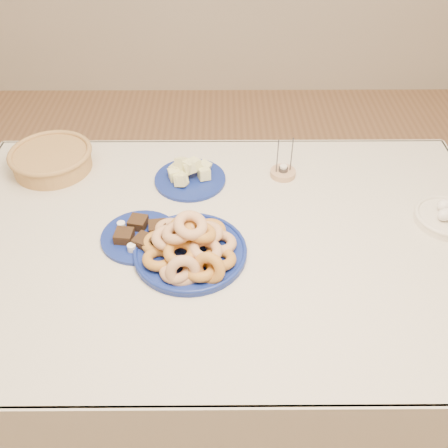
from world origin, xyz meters
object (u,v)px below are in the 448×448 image
(dining_table, at_px, (224,262))
(egg_bowl, at_px, (447,217))
(donut_platter, at_px, (190,247))
(brownie_plate, at_px, (140,235))
(wicker_basket, at_px, (52,159))
(melon_plate, at_px, (189,176))
(candle_holder, at_px, (283,172))

(dining_table, relative_size, egg_bowl, 6.52)
(donut_platter, distance_m, brownie_plate, 0.17)
(dining_table, xyz_separation_m, donut_platter, (-0.10, -0.08, 0.14))
(wicker_basket, xyz_separation_m, egg_bowl, (1.30, -0.30, -0.02))
(donut_platter, distance_m, egg_bowl, 0.81)
(melon_plate, relative_size, egg_bowl, 0.97)
(donut_platter, bearing_deg, egg_bowl, 10.61)
(donut_platter, relative_size, egg_bowl, 1.30)
(brownie_plate, relative_size, candle_holder, 1.93)
(melon_plate, height_order, brownie_plate, melon_plate)
(egg_bowl, bearing_deg, dining_table, -174.23)
(brownie_plate, xyz_separation_m, candle_holder, (0.46, 0.32, 0.00))
(melon_plate, bearing_deg, donut_platter, -86.72)
(candle_holder, distance_m, egg_bowl, 0.55)
(donut_platter, relative_size, melon_plate, 1.34)
(dining_table, distance_m, candle_holder, 0.40)
(donut_platter, relative_size, wicker_basket, 0.94)
(wicker_basket, distance_m, candle_holder, 0.82)
(melon_plate, height_order, wicker_basket, melon_plate)
(dining_table, relative_size, melon_plate, 6.73)
(brownie_plate, distance_m, wicker_basket, 0.51)
(melon_plate, distance_m, brownie_plate, 0.32)
(candle_holder, bearing_deg, egg_bowl, -27.21)
(dining_table, xyz_separation_m, egg_bowl, (0.70, 0.07, 0.13))
(brownie_plate, bearing_deg, donut_platter, -26.74)
(donut_platter, xyz_separation_m, wicker_basket, (-0.51, 0.45, 0.00))
(dining_table, distance_m, brownie_plate, 0.28)
(donut_platter, xyz_separation_m, brownie_plate, (-0.15, 0.08, -0.02))
(egg_bowl, bearing_deg, donut_platter, -169.39)
(egg_bowl, bearing_deg, melon_plate, 164.78)
(dining_table, relative_size, candle_holder, 11.50)
(brownie_plate, height_order, candle_holder, candle_holder)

